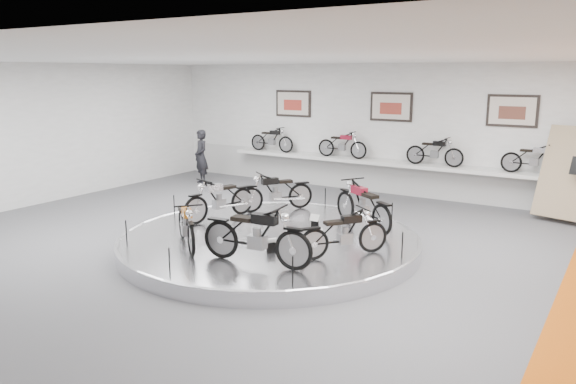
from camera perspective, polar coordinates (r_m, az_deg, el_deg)
The scene contains 22 objects.
floor at distance 11.93m, azimuth -2.70°, elevation -6.13°, with size 16.00×16.00×0.00m, color #525254.
ceiling at distance 11.34m, azimuth -2.91°, elevation 13.45°, with size 16.00×16.00×0.00m, color white.
wall_back at distance 17.63m, azimuth 10.38°, elevation 6.24°, with size 16.00×16.00×0.00m, color white.
wall_left at distance 17.30m, azimuth -25.21°, elevation 5.20°, with size 14.00×14.00×0.00m, color white.
dado_band at distance 17.81m, azimuth 10.19°, elevation 1.59°, with size 15.68×0.04×1.10m, color #BCBCBA.
display_platform at distance 12.12m, azimuth -1.90°, elevation -5.09°, with size 6.40×6.40×0.30m, color silver.
platform_rim at distance 12.09m, azimuth -1.90°, elevation -4.54°, with size 6.40×6.40×0.10m, color #B2B2BA.
shelf at distance 17.48m, azimuth 9.89°, elevation 2.91°, with size 11.00×0.55×0.10m, color silver.
poster_left at distance 19.11m, azimuth 0.52°, elevation 8.98°, with size 1.35×0.06×0.88m, color beige.
poster_center at distance 17.53m, azimuth 10.42°, elevation 8.51°, with size 1.35×0.06×0.88m, color beige.
poster_right at distance 16.56m, azimuth 21.83°, elevation 7.66°, with size 1.35×0.06×0.88m, color beige.
shelf_bike_a at distance 19.38m, azimuth -1.66°, elevation 5.20°, with size 1.22×0.42×0.73m, color black, non-canonical shape.
shelf_bike_b at distance 18.03m, azimuth 5.52°, elevation 4.64°, with size 1.22×0.42×0.73m, color maroon, non-canonical shape.
shelf_bike_c at distance 16.91m, azimuth 14.65°, elevation 3.82°, with size 1.22×0.42×0.73m, color black, non-canonical shape.
shelf_bike_d at distance 16.32m, azimuth 23.72°, elevation 2.91°, with size 1.22×0.42×0.73m, color silver, non-canonical shape.
bike_a at distance 12.63m, azimuth 7.63°, elevation -1.29°, with size 1.80×0.64×1.06m, color maroon, non-canonical shape.
bike_b at distance 14.09m, azimuth -1.24°, elevation 0.06°, with size 1.68×0.59×0.99m, color black, non-canonical shape.
bike_c at distance 13.33m, azimuth -6.96°, elevation -0.67°, with size 1.72×0.61×1.01m, color silver, non-canonical shape.
bike_d at distance 11.35m, azimuth -10.31°, elevation -3.18°, with size 1.62×0.57×0.95m, color #AD6019, non-canonical shape.
bike_e at distance 10.15m, azimuth -3.25°, elevation -4.36°, with size 1.89×0.67×1.11m, color black, non-canonical shape.
bike_f at distance 10.64m, azimuth 5.71°, elevation -4.15°, with size 1.57×0.55×0.92m, color black, non-canonical shape.
visitor at distance 19.32m, azimuth -8.82°, elevation 3.56°, with size 0.67×0.44×1.84m, color black.
Camera 1 is at (6.49, -9.30, 3.72)m, focal length 35.00 mm.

